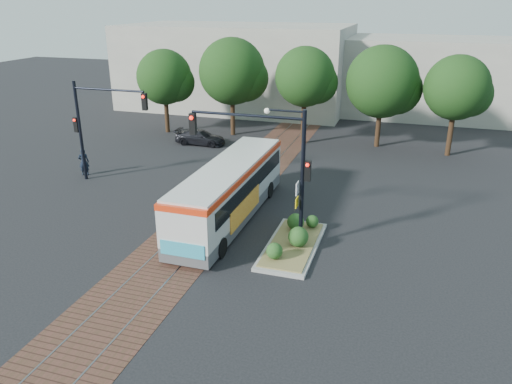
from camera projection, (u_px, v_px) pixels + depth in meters
The scene contains 10 objects.
ground at pixel (203, 225), 24.61m from camera, with size 120.00×120.00×0.00m, color black.
trackbed at pixel (231, 196), 28.16m from camera, with size 3.60×40.00×0.02m.
tree_row at pixel (302, 78), 37.09m from camera, with size 26.40×5.60×7.67m.
warehouses at pixel (312, 70), 48.91m from camera, with size 40.00×13.00×8.00m.
city_bus at pixel (230, 189), 24.72m from camera, with size 2.44×10.79×2.88m.
traffic_island at pixel (294, 240), 22.34m from camera, with size 2.20×5.20×1.13m.
signal_pole_main at pixel (275, 156), 21.30m from camera, with size 5.49×0.46×6.00m.
signal_pole_left at pixel (95, 119), 29.10m from camera, with size 4.99×0.34×6.00m.
officer at pixel (84, 162), 31.21m from camera, with size 0.63×0.41×1.72m, color black.
parked_car at pixel (200, 137), 37.88m from camera, with size 1.56×3.83×1.11m, color black.
Camera 1 is at (9.24, -20.51, 10.46)m, focal length 35.00 mm.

